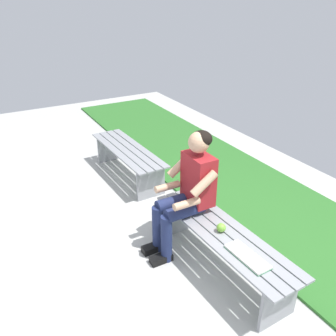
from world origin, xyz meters
The scene contains 7 objects.
ground_plane centered at (1.07, 1.00, -0.02)m, with size 10.00×7.00×0.04m, color #B2B2AD.
grass_strip centered at (1.07, -1.15, 0.01)m, with size 9.00×1.56×0.03m, color #2D6B28.
bench_near centered at (0.00, 0.00, 0.33)m, with size 1.66×0.49×0.43m.
bench_far centered at (2.14, 0.00, 0.33)m, with size 1.55×0.48×0.43m.
person_seated centered at (0.46, 0.10, 0.68)m, with size 0.50×0.69×1.24m.
apple centered at (0.01, 0.02, 0.48)m, with size 0.08×0.08×0.08m, color #72B738.
book_open centered at (-0.37, 0.04, 0.44)m, with size 0.42×0.17×0.02m.
Camera 1 is at (-2.06, 1.73, 2.40)m, focal length 38.68 mm.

